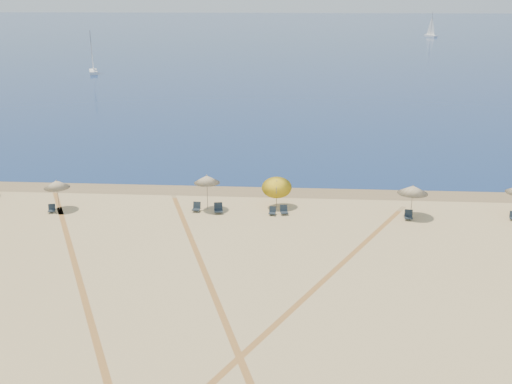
# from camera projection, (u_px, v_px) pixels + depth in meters

# --- Properties ---
(ground) EXTENTS (160.00, 160.00, 0.00)m
(ground) POSITION_uv_depth(u_px,v_px,m) (224.00, 377.00, 24.42)
(ground) COLOR tan
(ground) RESTS_ON ground
(ocean) EXTENTS (500.00, 500.00, 0.00)m
(ocean) POSITION_uv_depth(u_px,v_px,m) (290.00, 31.00, 236.67)
(ocean) COLOR #0C2151
(ocean) RESTS_ON ground
(wet_sand) EXTENTS (500.00, 500.00, 0.00)m
(wet_sand) POSITION_uv_depth(u_px,v_px,m) (259.00, 191.00, 47.06)
(wet_sand) COLOR olive
(wet_sand) RESTS_ON ground
(umbrella_1) EXTENTS (1.86, 1.87, 2.30)m
(umbrella_1) POSITION_uv_depth(u_px,v_px,m) (57.00, 184.00, 42.52)
(umbrella_1) COLOR gray
(umbrella_1) RESTS_ON ground
(umbrella_2) EXTENTS (1.89, 1.89, 2.66)m
(umbrella_2) POSITION_uv_depth(u_px,v_px,m) (207.00, 179.00, 42.43)
(umbrella_2) COLOR gray
(umbrella_2) RESTS_ON ground
(umbrella_3) EXTENTS (2.21, 2.21, 2.54)m
(umbrella_3) POSITION_uv_depth(u_px,v_px,m) (277.00, 185.00, 42.98)
(umbrella_3) COLOR gray
(umbrella_3) RESTS_ON ground
(umbrella_4) EXTENTS (2.12, 2.12, 2.37)m
(umbrella_4) POSITION_uv_depth(u_px,v_px,m) (413.00, 190.00, 41.13)
(umbrella_4) COLOR gray
(umbrella_4) RESTS_ON ground
(chair_2) EXTENTS (0.61, 0.67, 0.59)m
(chair_2) POSITION_uv_depth(u_px,v_px,m) (52.00, 209.00, 42.50)
(chair_2) COLOR black
(chair_2) RESTS_ON ground
(chair_3) EXTENTS (0.60, 0.69, 0.66)m
(chair_3) POSITION_uv_depth(u_px,v_px,m) (197.00, 207.00, 42.72)
(chair_3) COLOR black
(chair_3) RESTS_ON ground
(chair_4) EXTENTS (0.73, 0.81, 0.73)m
(chair_4) POSITION_uv_depth(u_px,v_px,m) (218.00, 209.00, 42.38)
(chair_4) COLOR black
(chair_4) RESTS_ON ground
(chair_5) EXTENTS (0.54, 0.61, 0.59)m
(chair_5) POSITION_uv_depth(u_px,v_px,m) (272.00, 211.00, 42.06)
(chair_5) COLOR black
(chair_5) RESTS_ON ground
(chair_6) EXTENTS (0.64, 0.72, 0.64)m
(chair_6) POSITION_uv_depth(u_px,v_px,m) (284.00, 210.00, 42.15)
(chair_6) COLOR black
(chair_6) RESTS_ON ground
(chair_7) EXTENTS (0.64, 0.72, 0.67)m
(chair_7) POSITION_uv_depth(u_px,v_px,m) (409.00, 215.00, 41.16)
(chair_7) COLOR black
(chair_7) RESTS_ON ground
(sailboat_0) EXTENTS (3.75, 5.69, 8.38)m
(sailboat_0) POSITION_uv_depth(u_px,v_px,m) (431.00, 29.00, 204.27)
(sailboat_0) COLOR white
(sailboat_0) RESTS_ON ocean
(sailboat_1) EXTENTS (3.19, 5.58, 8.09)m
(sailboat_1) POSITION_uv_depth(u_px,v_px,m) (93.00, 61.00, 113.46)
(sailboat_1) COLOR white
(sailboat_1) RESTS_ON ocean
(tire_tracks) EXTENTS (52.83, 41.18, 0.00)m
(tire_tracks) POSITION_uv_depth(u_px,v_px,m) (195.00, 272.00, 33.49)
(tire_tracks) COLOR tan
(tire_tracks) RESTS_ON ground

